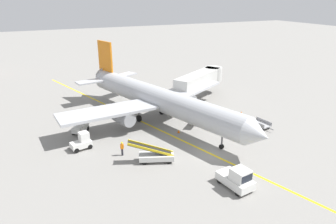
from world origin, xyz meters
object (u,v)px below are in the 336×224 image
Objects in this scene: pushback_tug at (237,179)px; safety_cone_wingtip_right at (179,131)px; airliner at (157,98)px; baggage_tug_by_cargo_door at (82,142)px; safety_cone_wingtip_left at (176,112)px; ground_crew_marshaller at (122,148)px; belt_loader_aft_hold at (201,117)px; safety_cone_nose_right at (232,119)px; jet_bridge at (202,79)px; belt_loader_forward_hold at (155,155)px; safety_cone_nose_left at (241,113)px; baggage_cart_loaded at (260,124)px; baggage_tug_near_wing at (81,126)px.

pushback_tug is 13.67m from safety_cone_wingtip_right.
airliner is 9.02× the size of pushback_tug.
airliner is 78.61× the size of safety_cone_wingtip_right.
airliner is 13.23× the size of baggage_tug_by_cargo_door.
pushback_tug is 18.58m from baggage_tug_by_cargo_door.
ground_crew_marshaller is at bearing -140.31° from safety_cone_wingtip_left.
baggage_tug_by_cargo_door is (-11.83, 14.33, -0.07)m from pushback_tug.
belt_loader_aft_hold is 14.29m from ground_crew_marshaller.
jet_bridge is at bearing 83.13° from safety_cone_nose_right.
pushback_tug is at bearing -53.44° from ground_crew_marshaller.
jet_bridge is at bearing 46.89° from belt_loader_forward_hold.
ground_crew_marshaller is (-7.75, -8.09, -2.51)m from airliner.
pushback_tug is 8.71× the size of safety_cone_nose_right.
belt_loader_forward_hold is at bearing -45.00° from ground_crew_marshaller.
ground_crew_marshaller is 15.18m from safety_cone_wingtip_left.
belt_loader_aft_hold is at bearing -69.84° from safety_cone_wingtip_left.
jet_bridge is at bearing 59.15° from belt_loader_aft_hold.
jet_bridge is at bearing 100.22° from safety_cone_nose_left.
pushback_tug is (-10.96, -25.03, -2.55)m from jet_bridge.
jet_bridge is 23.65m from belt_loader_forward_hold.
baggage_tug_by_cargo_door is (-11.59, -4.54, -2.49)m from airliner.
baggage_cart_loaded is 2.25× the size of ground_crew_marshaller.
safety_cone_nose_right and safety_cone_wingtip_right have the same top height.
baggage_tug_by_cargo_door is 5.23m from ground_crew_marshaller.
belt_loader_forward_hold is at bearing -113.85° from airliner.
pushback_tug is at bearing -50.45° from baggage_tug_by_cargo_door.
safety_cone_nose_right is (-2.23, 3.49, -0.25)m from baggage_cart_loaded.
baggage_tug_by_cargo_door is 9.33m from belt_loader_forward_hold.
jet_bridge is at bearing 32.12° from safety_cone_wingtip_left.
safety_cone_nose_left is (1.67, -9.26, -3.32)m from jet_bridge.
baggage_cart_loaded is at bearing -20.76° from baggage_tug_near_wing.
belt_loader_forward_hold is 1.07× the size of belt_loader_aft_hold.
pushback_tug is 8.71× the size of safety_cone_wingtip_right.
baggage_cart_loaded is at bearing -50.39° from safety_cone_wingtip_left.
pushback_tug is 1.00× the size of baggage_cart_loaded.
safety_cone_wingtip_left is at bearing 79.81° from pushback_tug.
ground_crew_marshaller is at bearing -42.78° from baggage_tug_by_cargo_door.
baggage_cart_loaded is (11.87, 10.56, -0.53)m from pushback_tug.
belt_loader_aft_hold is at bearing 24.17° from safety_cone_wingtip_right.
safety_cone_nose_left is (0.76, 5.21, -0.25)m from baggage_cart_loaded.
belt_loader_aft_hold is at bearing -28.96° from airliner.
airliner is 14.97m from baggage_cart_loaded.
belt_loader_aft_hold reaches higher than baggage_tug_near_wing.
baggage_cart_loaded is (6.46, -5.18, -0.31)m from belt_loader_aft_hold.
jet_bridge is 15.69m from safety_cone_wingtip_right.
jet_bridge is 4.59× the size of baggage_tug_near_wing.
jet_bridge is 11.17m from belt_loader_aft_hold.
ground_crew_marshaller is 17.94m from safety_cone_nose_right.
airliner is at bearing -157.87° from safety_cone_wingtip_left.
baggage_tug_by_cargo_door is 1.54× the size of ground_crew_marshaller.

